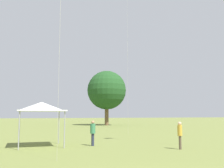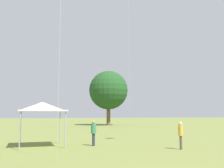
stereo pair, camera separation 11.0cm
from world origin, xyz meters
TOP-DOWN VIEW (x-y plane):
  - person_standing_0 at (5.42, 8.01)m, footprint 0.41×0.41m
  - person_standing_3 at (0.65, 11.60)m, footprint 0.49×0.49m
  - canopy_tent at (-2.85, 12.41)m, footprint 3.16×3.16m
  - distant_tree_0 at (12.02, 44.15)m, footprint 7.89×7.89m

SIDE VIEW (x-z plane):
  - person_standing_3 at x=0.65m, z-range 0.17..1.92m
  - person_standing_0 at x=5.42m, z-range 0.19..1.92m
  - canopy_tent at x=-2.85m, z-range 1.19..4.24m
  - distant_tree_0 at x=12.02m, z-range 1.56..12.61m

